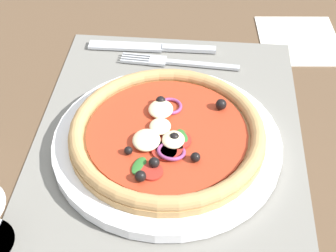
{
  "coord_description": "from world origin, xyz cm",
  "views": [
    {
      "loc": [
        -45.59,
        -4.0,
        45.78
      ],
      "look_at": [
        -0.54,
        0.0,
        2.85
      ],
      "focal_mm": 53.64,
      "sensor_mm": 36.0,
      "label": 1
    }
  ],
  "objects_px": {
    "napkin": "(299,40)",
    "fork": "(173,62)",
    "knife": "(151,47)",
    "plate": "(165,143)",
    "pizza": "(165,133)"
  },
  "relations": [
    {
      "from": "napkin",
      "to": "fork",
      "type": "bearing_deg",
      "value": 113.07
    },
    {
      "from": "fork",
      "to": "napkin",
      "type": "xyz_separation_m",
      "value": [
        0.08,
        -0.2,
        -0.0
      ]
    },
    {
      "from": "fork",
      "to": "knife",
      "type": "bearing_deg",
      "value": -39.46
    },
    {
      "from": "plate",
      "to": "fork",
      "type": "height_order",
      "value": "plate"
    },
    {
      "from": "pizza",
      "to": "napkin",
      "type": "distance_m",
      "value": 0.33
    },
    {
      "from": "pizza",
      "to": "fork",
      "type": "xyz_separation_m",
      "value": [
        0.18,
        0.0,
        -0.02
      ]
    },
    {
      "from": "pizza",
      "to": "napkin",
      "type": "relative_size",
      "value": 1.72
    },
    {
      "from": "plate",
      "to": "knife",
      "type": "xyz_separation_m",
      "value": [
        0.21,
        0.04,
        -0.0
      ]
    },
    {
      "from": "napkin",
      "to": "pizza",
      "type": "bearing_deg",
      "value": 143.59
    },
    {
      "from": "plate",
      "to": "fork",
      "type": "bearing_deg",
      "value": 1.6
    },
    {
      "from": "plate",
      "to": "napkin",
      "type": "xyz_separation_m",
      "value": [
        0.26,
        -0.19,
        -0.01
      ]
    },
    {
      "from": "fork",
      "to": "napkin",
      "type": "bearing_deg",
      "value": -153.39
    },
    {
      "from": "knife",
      "to": "pizza",
      "type": "bearing_deg",
      "value": 100.83
    },
    {
      "from": "fork",
      "to": "knife",
      "type": "relative_size",
      "value": 0.9
    },
    {
      "from": "fork",
      "to": "napkin",
      "type": "height_order",
      "value": "fork"
    }
  ]
}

